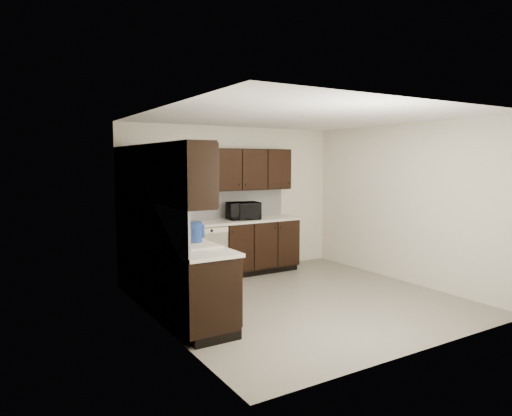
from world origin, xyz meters
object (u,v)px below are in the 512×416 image
Objects in this scene: blue_pitcher at (195,233)px; microwave at (243,211)px; sink at (188,249)px; storage_bin at (169,229)px; toaster_oven at (174,218)px.

microwave is at bearing 52.34° from blue_pitcher.
sink is 0.74m from storage_bin.
storage_bin is (-0.44, -0.99, -0.02)m from toaster_oven.
sink is 2.39m from microwave.
sink is 3.17× the size of blue_pitcher.
storage_bin is at bearing -114.37° from toaster_oven.
blue_pitcher is (-0.39, -1.72, 0.03)m from toaster_oven.
blue_pitcher is at bearing -103.27° from toaster_oven.
microwave is at bearing -2.66° from toaster_oven.
storage_bin is at bearing 99.95° from blue_pitcher.
sink is at bearing -123.82° from microwave.
sink is 1.80m from toaster_oven.
blue_pitcher reaches higher than toaster_oven.
toaster_oven is 1.09m from storage_bin.
blue_pitcher reaches higher than storage_bin.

